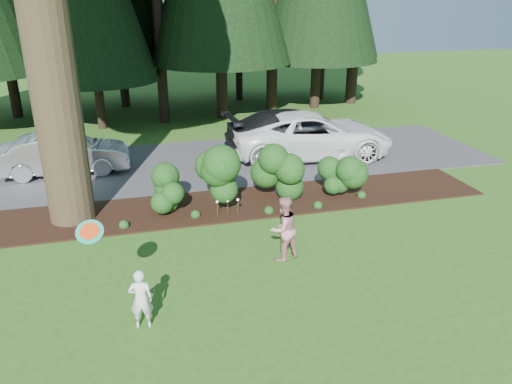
# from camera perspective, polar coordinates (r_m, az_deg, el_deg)

# --- Properties ---
(ground) EXTENTS (80.00, 80.00, 0.00)m
(ground) POSITION_cam_1_polar(r_m,az_deg,el_deg) (12.42, 0.43, -7.24)
(ground) COLOR #275719
(ground) RESTS_ON ground
(mulch_bed) EXTENTS (16.00, 2.50, 0.05)m
(mulch_bed) POSITION_cam_1_polar(r_m,az_deg,el_deg) (15.25, -2.78, -1.41)
(mulch_bed) COLOR black
(mulch_bed) RESTS_ON ground
(driveway) EXTENTS (22.00, 6.00, 0.03)m
(driveway) POSITION_cam_1_polar(r_m,az_deg,el_deg) (19.17, -5.48, 3.41)
(driveway) COLOR #38383A
(driveway) RESTS_ON ground
(shrub_row) EXTENTS (6.53, 1.60, 1.61)m
(shrub_row) POSITION_cam_1_polar(r_m,az_deg,el_deg) (15.02, 0.13, 1.47)
(shrub_row) COLOR #123911
(shrub_row) RESTS_ON ground
(lily_cluster) EXTENTS (0.69, 0.09, 0.57)m
(lily_cluster) POSITION_cam_1_polar(r_m,az_deg,el_deg) (14.24, -3.27, -1.09)
(lily_cluster) COLOR #123911
(lily_cluster) RESTS_ON ground
(car_silver_wagon) EXTENTS (4.43, 1.56, 1.46)m
(car_silver_wagon) POSITION_cam_1_polar(r_m,az_deg,el_deg) (18.90, -21.08, 4.12)
(car_silver_wagon) COLOR silver
(car_silver_wagon) RESTS_ON driveway
(car_white_suv) EXTENTS (6.46, 3.48, 1.72)m
(car_white_suv) POSITION_cam_1_polar(r_m,az_deg,el_deg) (19.64, 6.45, 6.49)
(car_white_suv) COLOR white
(car_white_suv) RESTS_ON driveway
(car_dark_suv) EXTENTS (5.75, 2.53, 1.64)m
(car_dark_suv) POSITION_cam_1_polar(r_m,az_deg,el_deg) (20.40, 4.47, 7.02)
(car_dark_suv) COLOR black
(car_dark_suv) RESTS_ON driveway
(child) EXTENTS (0.48, 0.34, 1.24)m
(child) POSITION_cam_1_polar(r_m,az_deg,el_deg) (9.93, -13.02, -11.83)
(child) COLOR silver
(child) RESTS_ON ground
(adult) EXTENTS (0.95, 0.85, 1.61)m
(adult) POSITION_cam_1_polar(r_m,az_deg,el_deg) (11.92, 3.14, -4.23)
(adult) COLOR #A41529
(adult) RESTS_ON ground
(frisbee) EXTENTS (0.52, 0.42, 0.35)m
(frisbee) POSITION_cam_1_polar(r_m,az_deg,el_deg) (9.34, -18.48, -4.34)
(frisbee) COLOR teal
(frisbee) RESTS_ON ground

